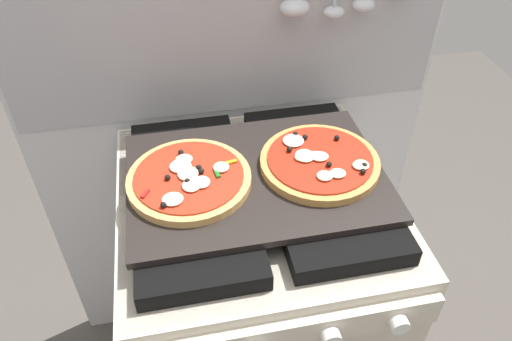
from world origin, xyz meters
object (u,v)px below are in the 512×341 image
Objects in this scene: pizza_left at (189,180)px; pizza_right at (319,161)px; baking_tray at (256,177)px; stove at (256,303)px.

pizza_left and pizza_right have the same top height.
pizza_left is (-0.14, -0.00, 0.02)m from baking_tray.
stove is 0.50m from pizza_left.
pizza_left is at bearing -178.73° from baking_tray.
pizza_left is 0.28m from pizza_right.
baking_tray is at bearing -179.54° from pizza_right.
baking_tray reaches higher than stove.
pizza_left is (-0.14, -0.00, 0.48)m from stove.
baking_tray is 0.14m from pizza_right.
pizza_left reaches higher than baking_tray.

